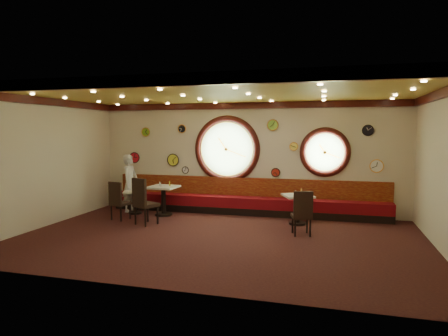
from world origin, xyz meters
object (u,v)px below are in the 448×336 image
chair_b (143,198)px  condiment_a_pepper (135,189)px  condiment_c_salt (296,192)px  condiment_b_pepper (161,184)px  chair_c (302,210)px  condiment_b_bottle (170,183)px  condiment_a_bottle (140,188)px  table_b (163,197)px  table_c (298,206)px  waiter (130,183)px  table_a (135,199)px  condiment_a_salt (134,189)px  condiment_c_bottle (301,191)px  condiment_c_pepper (296,193)px  chair_a (118,198)px  condiment_b_salt (160,184)px

chair_b → condiment_a_pepper: (-0.84, 1.19, 0.03)m
condiment_c_salt → condiment_b_pepper: bearing=-179.7°
chair_c → condiment_a_pepper: 4.95m
condiment_b_bottle → condiment_a_bottle: bearing=179.3°
table_b → condiment_c_salt: condiment_c_salt is taller
table_c → waiter: size_ratio=0.55×
chair_b → chair_c: size_ratio=1.16×
table_a → chair_b: size_ratio=1.04×
table_c → condiment_a_bottle: bearing=177.5°
condiment_a_salt → condiment_c_bottle: (4.79, -0.06, 0.13)m
table_b → condiment_b_pepper: 0.38m
table_c → condiment_c_pepper: (-0.04, -0.07, 0.33)m
condiment_c_salt → chair_b: bearing=-162.9°
table_a → table_c: table_c is taller
table_a → condiment_c_bottle: bearing=-0.1°
chair_c → condiment_c_pepper: bearing=87.2°
chair_a → condiment_b_salt: (0.80, 0.92, 0.30)m
chair_a → condiment_a_salt: 0.96m
table_c → condiment_b_pepper: (-3.79, 0.00, 0.41)m
condiment_c_pepper → condiment_c_bottle: bearing=55.9°
condiment_b_salt → condiment_c_salt: 3.81m
condiment_b_salt → condiment_a_bottle: bearing=174.5°
condiment_b_bottle → chair_b: bearing=-97.9°
condiment_b_salt → condiment_b_pepper: size_ratio=1.03×
chair_a → table_a: bearing=102.4°
condiment_a_pepper → waiter: size_ratio=0.06×
table_a → chair_a: chair_a is taller
condiment_b_salt → table_a: bearing=-178.0°
table_b → table_c: (3.75, -0.10, -0.05)m
chair_a → condiment_b_bottle: size_ratio=4.72×
condiment_a_salt → condiment_a_bottle: (0.19, 0.03, 0.02)m
table_b → condiment_c_pepper: size_ratio=8.58×
table_c → condiment_c_pepper: size_ratio=9.45×
chair_a → condiment_c_salt: chair_a is taller
condiment_b_pepper → table_b: bearing=67.2°
table_b → condiment_a_pepper: (-0.86, -0.03, 0.19)m
table_b → condiment_c_pepper: 3.73m
condiment_b_pepper → condiment_c_pepper: (3.75, -0.07, -0.08)m
chair_b → condiment_a_salt: bearing=150.9°
table_a → chair_b: bearing=-54.3°
chair_b → condiment_c_salt: chair_b is taller
table_b → condiment_b_bottle: (0.16, 0.09, 0.38)m
condiment_b_pepper → table_c: bearing=-0.0°
condiment_b_pepper → condiment_c_pepper: bearing=-1.1°
chair_a → condiment_c_salt: size_ratio=5.77×
table_b → table_c: 3.75m
condiment_b_bottle → condiment_c_bottle: 3.67m
table_b → condiment_c_salt: size_ratio=7.51×
condiment_a_salt → condiment_a_pepper: 0.14m
condiment_c_pepper → condiment_b_bottle: bearing=175.9°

